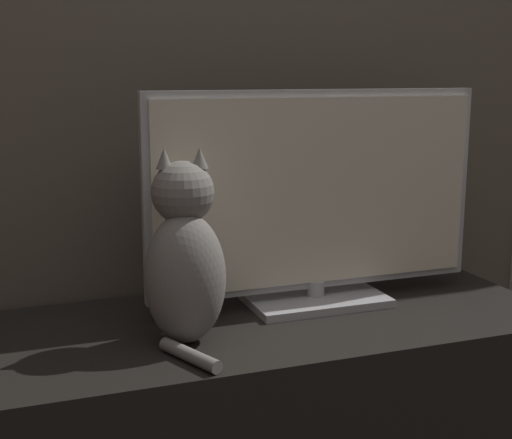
# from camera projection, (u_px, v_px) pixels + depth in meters

# --- Properties ---
(tv_stand) EXTENTS (1.44, 0.56, 0.50)m
(tv_stand) POSITION_uv_depth(u_px,v_px,m) (257.00, 417.00, 1.72)
(tv_stand) COLOR black
(tv_stand) RESTS_ON ground_plane
(tv) EXTENTS (0.86, 0.21, 0.53)m
(tv) POSITION_uv_depth(u_px,v_px,m) (317.00, 201.00, 1.75)
(tv) COLOR #B7B7BC
(tv) RESTS_ON tv_stand
(cat) EXTENTS (0.20, 0.30, 0.42)m
(cat) POSITION_uv_depth(u_px,v_px,m) (185.00, 259.00, 1.51)
(cat) COLOR gray
(cat) RESTS_ON tv_stand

